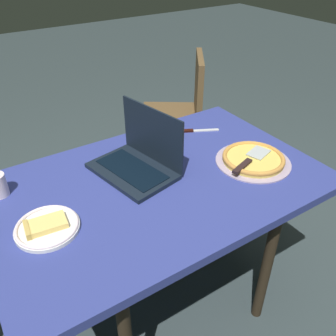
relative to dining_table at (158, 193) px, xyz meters
name	(u,v)px	position (x,y,z in m)	size (l,w,h in m)	color
ground_plane	(160,295)	(0.00, 0.00, -0.65)	(12.00, 12.00, 0.00)	#323E40
dining_table	(158,193)	(0.00, 0.00, 0.00)	(1.30, 0.83, 0.71)	navy
laptop	(139,158)	(0.02, -0.11, 0.12)	(0.30, 0.38, 0.25)	black
pizza_plate	(47,227)	(0.45, 0.04, 0.08)	(0.21, 0.21, 0.04)	white
pizza_tray	(253,159)	(-0.41, 0.11, 0.08)	(0.31, 0.31, 0.04)	#A897AE
table_knife	(192,131)	(-0.36, -0.26, 0.07)	(0.20, 0.11, 0.01)	silver
chair_far	(181,110)	(-0.71, -0.86, -0.15)	(0.56, 0.56, 0.87)	brown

